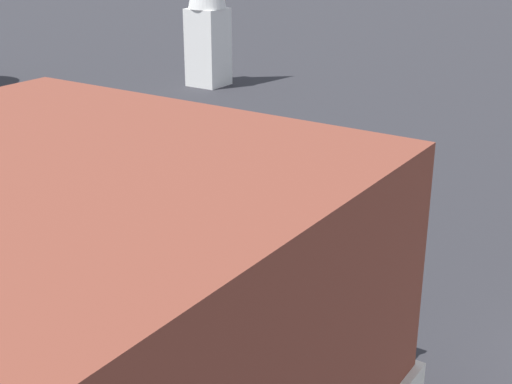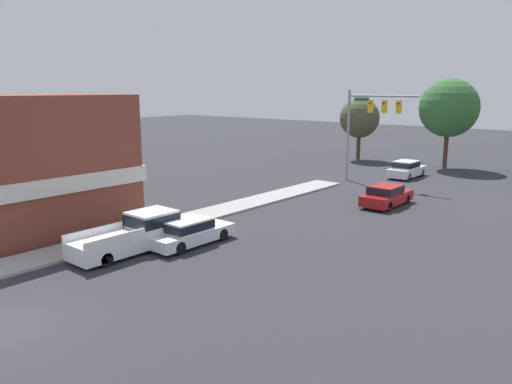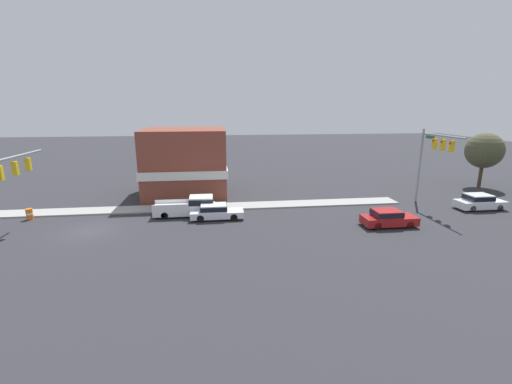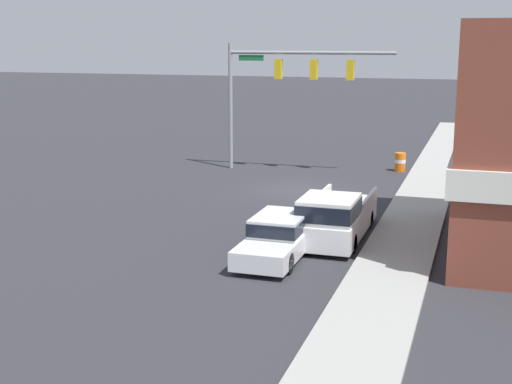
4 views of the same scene
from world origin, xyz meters
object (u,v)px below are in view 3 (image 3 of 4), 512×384
object	(u,v)px
car_distant	(479,201)
car_oncoming	(388,218)
construction_barrel	(29,214)
car_lead	(216,211)
pickup_truck_parked	(190,206)

from	to	relation	value
car_distant	car_oncoming	world-z (taller)	car_distant
car_distant	construction_barrel	size ratio (longest dim) A/B	4.62
car_distant	car_lead	bearing A→B (deg)	-90.44
car_lead	car_distant	distance (m)	26.53
car_oncoming	car_lead	bearing A→B (deg)	75.45
pickup_truck_parked	construction_barrel	distance (m)	14.67
pickup_truck_parked	car_lead	bearing A→B (deg)	59.56
car_lead	construction_barrel	xyz separation A→B (m)	(-1.97, -17.02, -0.21)
construction_barrel	car_oncoming	bearing A→B (deg)	79.64
pickup_truck_parked	car_oncoming	bearing A→B (deg)	73.05
car_distant	pickup_truck_parked	size ratio (longest dim) A/B	0.83
car_oncoming	pickup_truck_parked	world-z (taller)	pickup_truck_parked
car_distant	pickup_truck_parked	bearing A→B (deg)	-93.16
car_lead	car_distant	world-z (taller)	car_distant
car_oncoming	pickup_truck_parked	bearing A→B (deg)	73.05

